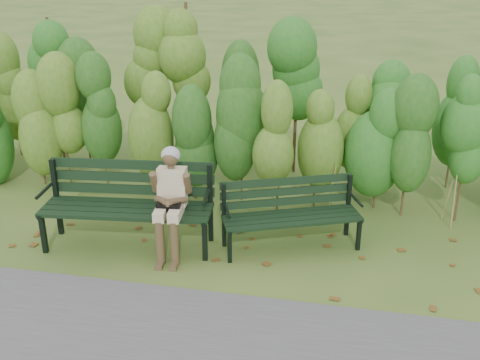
# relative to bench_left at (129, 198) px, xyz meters

# --- Properties ---
(ground) EXTENTS (80.00, 80.00, 0.00)m
(ground) POSITION_rel_bench_left_xyz_m (1.25, 0.07, -0.59)
(ground) COLOR #33561E
(hedge_band) EXTENTS (11.04, 1.67, 2.42)m
(hedge_band) POSITION_rel_bench_left_xyz_m (1.25, 1.94, 0.67)
(hedge_band) COLOR #47381E
(hedge_band) RESTS_ON ground
(leaf_litter) EXTENTS (5.87, 2.19, 0.01)m
(leaf_litter) POSITION_rel_bench_left_xyz_m (1.14, 0.07, -0.58)
(leaf_litter) COLOR brown
(leaf_litter) RESTS_ON ground
(bench_left) EXTENTS (2.04, 0.86, 0.99)m
(bench_left) POSITION_rel_bench_left_xyz_m (0.00, 0.00, 0.00)
(bench_left) COLOR black
(bench_left) RESTS_ON ground
(bench_right) EXTENTS (1.69, 1.09, 0.81)m
(bench_right) POSITION_rel_bench_left_xyz_m (1.88, 0.32, -0.11)
(bench_right) COLOR black
(bench_right) RESTS_ON ground
(seated_woman) EXTENTS (0.48, 0.70, 1.27)m
(seated_woman) POSITION_rel_bench_left_xyz_m (0.56, -0.13, 0.15)
(seated_woman) COLOR beige
(seated_woman) RESTS_ON ground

